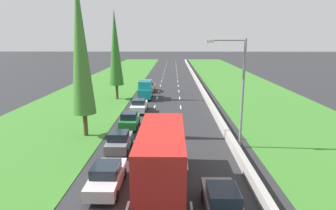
{
  "coord_description": "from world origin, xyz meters",
  "views": [
    {
      "loc": [
        0.72,
        1.4,
        8.96
      ],
      "look_at": [
        0.09,
        36.88,
        0.78
      ],
      "focal_mm": 30.79,
      "sensor_mm": 36.0,
      "label": 1
    }
  ],
  "objects_px": {
    "red_box_truck_centre_lane": "(162,158)",
    "grey_sedan_right_lane": "(222,202)",
    "silver_sedan_left_lane_second": "(107,176)",
    "poplar_tree_second": "(80,46)",
    "white_sedan_left_lane": "(139,105)",
    "teal_van_left_lane": "(146,90)",
    "grey_hatchback_left_lane": "(119,141)",
    "poplar_tree_third": "(115,48)",
    "street_light_mast": "(239,86)",
    "orange_sedan_left_lane": "(149,87)",
    "green_hatchback_left_lane": "(130,120)"
  },
  "relations": [
    {
      "from": "grey_hatchback_left_lane",
      "to": "poplar_tree_third",
      "type": "relative_size",
      "value": 0.3
    },
    {
      "from": "grey_hatchback_left_lane",
      "to": "white_sedan_left_lane",
      "type": "relative_size",
      "value": 0.87
    },
    {
      "from": "grey_hatchback_left_lane",
      "to": "poplar_tree_third",
      "type": "height_order",
      "value": "poplar_tree_third"
    },
    {
      "from": "white_sedan_left_lane",
      "to": "poplar_tree_second",
      "type": "xyz_separation_m",
      "value": [
        -3.98,
        -9.21,
        7.53
      ]
    },
    {
      "from": "orange_sedan_left_lane",
      "to": "silver_sedan_left_lane_second",
      "type": "bearing_deg",
      "value": -89.79
    },
    {
      "from": "teal_van_left_lane",
      "to": "red_box_truck_centre_lane",
      "type": "height_order",
      "value": "red_box_truck_centre_lane"
    },
    {
      "from": "white_sedan_left_lane",
      "to": "street_light_mast",
      "type": "xyz_separation_m",
      "value": [
        9.55,
        -11.94,
        4.42
      ]
    },
    {
      "from": "red_box_truck_centre_lane",
      "to": "poplar_tree_second",
      "type": "height_order",
      "value": "poplar_tree_second"
    },
    {
      "from": "poplar_tree_second",
      "to": "grey_sedan_right_lane",
      "type": "bearing_deg",
      "value": -49.38
    },
    {
      "from": "grey_sedan_right_lane",
      "to": "grey_hatchback_left_lane",
      "type": "bearing_deg",
      "value": 128.24
    },
    {
      "from": "green_hatchback_left_lane",
      "to": "grey_sedan_right_lane",
      "type": "distance_m",
      "value": 16.46
    },
    {
      "from": "grey_sedan_right_lane",
      "to": "red_box_truck_centre_lane",
      "type": "height_order",
      "value": "red_box_truck_centre_lane"
    },
    {
      "from": "teal_van_left_lane",
      "to": "grey_hatchback_left_lane",
      "type": "bearing_deg",
      "value": -90.48
    },
    {
      "from": "white_sedan_left_lane",
      "to": "poplar_tree_second",
      "type": "height_order",
      "value": "poplar_tree_second"
    },
    {
      "from": "white_sedan_left_lane",
      "to": "street_light_mast",
      "type": "relative_size",
      "value": 0.5
    },
    {
      "from": "green_hatchback_left_lane",
      "to": "poplar_tree_third",
      "type": "bearing_deg",
      "value": 105.57
    },
    {
      "from": "poplar_tree_third",
      "to": "grey_sedan_right_lane",
      "type": "bearing_deg",
      "value": -69.5
    },
    {
      "from": "green_hatchback_left_lane",
      "to": "poplar_tree_second",
      "type": "height_order",
      "value": "poplar_tree_second"
    },
    {
      "from": "teal_van_left_lane",
      "to": "street_light_mast",
      "type": "distance_m",
      "value": 22.44
    },
    {
      "from": "grey_sedan_right_lane",
      "to": "poplar_tree_third",
      "type": "relative_size",
      "value": 0.34
    },
    {
      "from": "teal_van_left_lane",
      "to": "poplar_tree_third",
      "type": "distance_m",
      "value": 7.59
    },
    {
      "from": "silver_sedan_left_lane_second",
      "to": "grey_hatchback_left_lane",
      "type": "distance_m",
      "value": 6.05
    },
    {
      "from": "silver_sedan_left_lane_second",
      "to": "poplar_tree_second",
      "type": "xyz_separation_m",
      "value": [
        -4.22,
        9.84,
        7.53
      ]
    },
    {
      "from": "teal_van_left_lane",
      "to": "orange_sedan_left_lane",
      "type": "xyz_separation_m",
      "value": [
        0.06,
        6.36,
        -0.59
      ]
    },
    {
      "from": "green_hatchback_left_lane",
      "to": "grey_sedan_right_lane",
      "type": "relative_size",
      "value": 0.87
    },
    {
      "from": "grey_sedan_right_lane",
      "to": "poplar_tree_second",
      "type": "bearing_deg",
      "value": 130.62
    },
    {
      "from": "grey_hatchback_left_lane",
      "to": "poplar_tree_second",
      "type": "distance_m",
      "value": 9.26
    },
    {
      "from": "red_box_truck_centre_lane",
      "to": "poplar_tree_third",
      "type": "xyz_separation_m",
      "value": [
        -7.86,
        27.13,
        5.46
      ]
    },
    {
      "from": "white_sedan_left_lane",
      "to": "poplar_tree_third",
      "type": "distance_m",
      "value": 11.17
    },
    {
      "from": "poplar_tree_second",
      "to": "poplar_tree_third",
      "type": "height_order",
      "value": "poplar_tree_second"
    },
    {
      "from": "green_hatchback_left_lane",
      "to": "street_light_mast",
      "type": "height_order",
      "value": "street_light_mast"
    },
    {
      "from": "grey_hatchback_left_lane",
      "to": "white_sedan_left_lane",
      "type": "distance_m",
      "value": 13.01
    },
    {
      "from": "grey_hatchback_left_lane",
      "to": "red_box_truck_centre_lane",
      "type": "xyz_separation_m",
      "value": [
        3.73,
        -6.38,
        1.35
      ]
    },
    {
      "from": "poplar_tree_second",
      "to": "poplar_tree_third",
      "type": "distance_m",
      "value": 16.96
    },
    {
      "from": "white_sedan_left_lane",
      "to": "silver_sedan_left_lane_second",
      "type": "bearing_deg",
      "value": -89.28
    },
    {
      "from": "poplar_tree_second",
      "to": "street_light_mast",
      "type": "bearing_deg",
      "value": -11.43
    },
    {
      "from": "poplar_tree_second",
      "to": "orange_sedan_left_lane",
      "type": "bearing_deg",
      "value": 80.14
    },
    {
      "from": "grey_sedan_right_lane",
      "to": "teal_van_left_lane",
      "type": "bearing_deg",
      "value": 102.71
    },
    {
      "from": "orange_sedan_left_lane",
      "to": "grey_sedan_right_lane",
      "type": "bearing_deg",
      "value": -79.55
    },
    {
      "from": "red_box_truck_centre_lane",
      "to": "grey_sedan_right_lane",
      "type": "bearing_deg",
      "value": -36.9
    },
    {
      "from": "green_hatchback_left_lane",
      "to": "street_light_mast",
      "type": "bearing_deg",
      "value": -27.62
    },
    {
      "from": "red_box_truck_centre_lane",
      "to": "orange_sedan_left_lane",
      "type": "relative_size",
      "value": 2.09
    },
    {
      "from": "silver_sedan_left_lane_second",
      "to": "green_hatchback_left_lane",
      "type": "distance_m",
      "value": 12.2
    },
    {
      "from": "white_sedan_left_lane",
      "to": "grey_sedan_right_lane",
      "type": "distance_m",
      "value": 22.79
    },
    {
      "from": "white_sedan_left_lane",
      "to": "teal_van_left_lane",
      "type": "height_order",
      "value": "teal_van_left_lane"
    },
    {
      "from": "teal_van_left_lane",
      "to": "red_box_truck_centre_lane",
      "type": "xyz_separation_m",
      "value": [
        3.56,
        -27.42,
        0.78
      ]
    },
    {
      "from": "orange_sedan_left_lane",
      "to": "poplar_tree_second",
      "type": "bearing_deg",
      "value": -99.86
    },
    {
      "from": "grey_sedan_right_lane",
      "to": "poplar_tree_third",
      "type": "distance_m",
      "value": 32.23
    },
    {
      "from": "red_box_truck_centre_lane",
      "to": "grey_hatchback_left_lane",
      "type": "bearing_deg",
      "value": 120.35
    },
    {
      "from": "grey_sedan_right_lane",
      "to": "poplar_tree_third",
      "type": "height_order",
      "value": "poplar_tree_third"
    }
  ]
}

